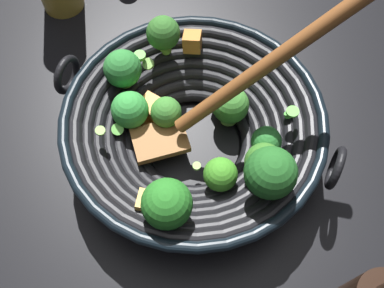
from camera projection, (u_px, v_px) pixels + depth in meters
name	position (u px, v px, depth m)	size (l,w,h in m)	color
ground_plane	(193.00, 147.00, 0.61)	(4.00, 4.00, 0.00)	black
wok	(194.00, 128.00, 0.56)	(0.37, 0.34, 0.25)	black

